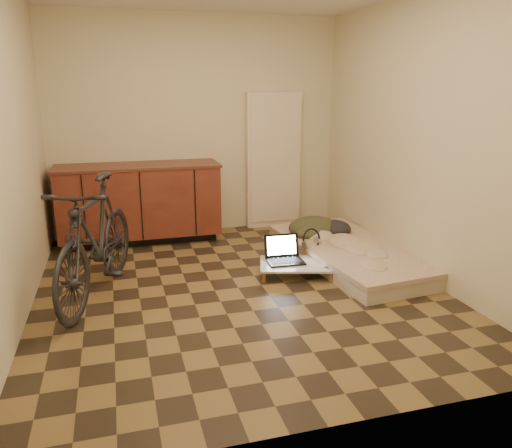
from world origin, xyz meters
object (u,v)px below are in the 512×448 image
object	(u,v)px
lap_desk	(297,265)
laptop	(284,256)
bicycle	(95,233)
futon	(350,253)

from	to	relation	value
lap_desk	laptop	xyz separation A→B (m)	(-0.10, 0.10, 0.07)
bicycle	laptop	size ratio (longest dim) A/B	4.88
bicycle	laptop	bearing A→B (deg)	22.71
laptop	futon	bearing A→B (deg)	11.28
bicycle	futon	distance (m)	2.56
futon	lap_desk	xyz separation A→B (m)	(-0.67, -0.21, 0.02)
bicycle	laptop	xyz separation A→B (m)	(1.73, 0.12, -0.40)
futon	lap_desk	bearing A→B (deg)	-168.32
bicycle	lap_desk	bearing A→B (deg)	19.24
futon	laptop	xyz separation A→B (m)	(-0.77, -0.11, 0.08)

